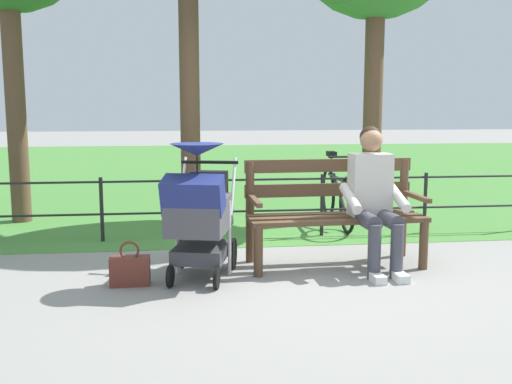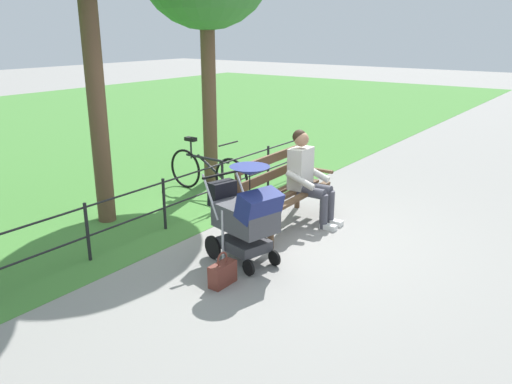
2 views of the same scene
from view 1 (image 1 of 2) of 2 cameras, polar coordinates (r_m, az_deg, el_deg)
name	(u,v)px [view 1 (image 1 of 2)]	position (r m, az deg, el deg)	size (l,w,h in m)	color
ground_plane	(288,268)	(5.32, 3.19, -7.43)	(60.00, 60.00, 0.00)	gray
grass_lawn	(224,167)	(13.95, -3.13, 2.42)	(40.00, 16.00, 0.01)	#478438
park_bench	(333,208)	(5.41, 7.56, -1.53)	(1.62, 0.65, 0.96)	brown
person_on_bench	(374,194)	(5.26, 11.47, -0.23)	(0.54, 0.74, 1.28)	#42424C
stroller	(200,210)	(4.90, -5.53, -1.72)	(0.69, 0.97, 1.15)	black
handbag	(130,270)	(4.90, -12.22, -7.47)	(0.32, 0.14, 0.37)	brown
park_fence	(269,201)	(6.46, 1.26, -0.85)	(6.08, 0.04, 0.70)	black
bicycle	(337,196)	(7.22, 7.92, -0.35)	(0.44, 1.66, 0.89)	black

